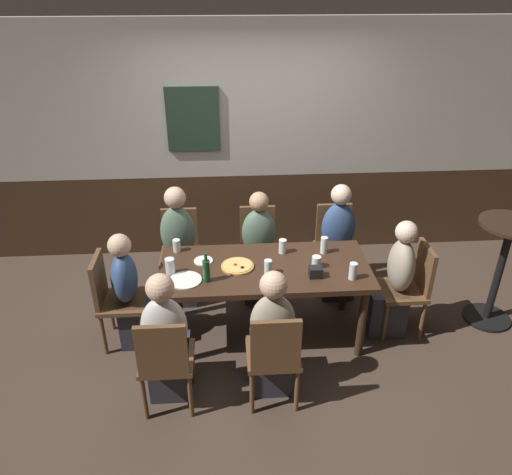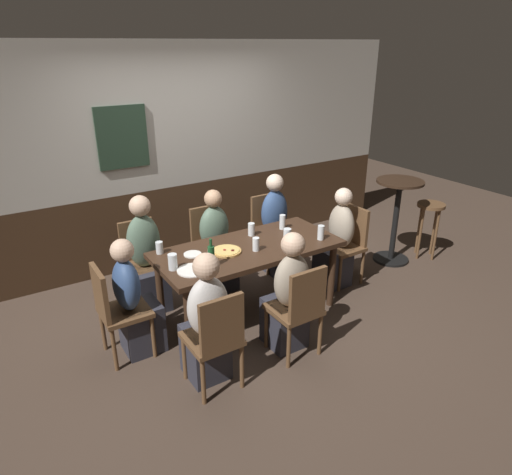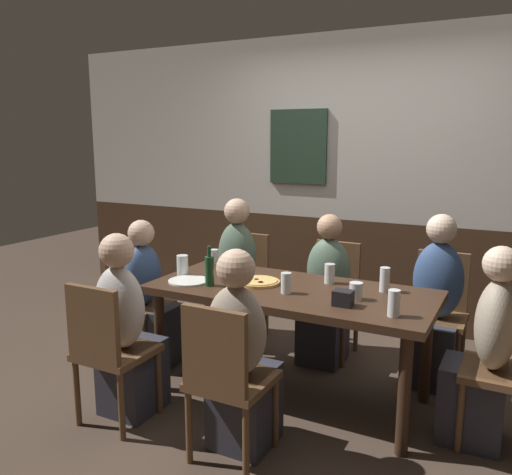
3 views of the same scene
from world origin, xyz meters
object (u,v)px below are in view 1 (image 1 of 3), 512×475
(chair_head_west, at_px, (114,296))
(chair_mid_near, at_px, (274,354))
(person_right_far, at_px, (337,249))
(plate_white_small, at_px, (203,261))
(chair_head_east, at_px, (410,284))
(pint_glass_stout, at_px, (316,263))
(chair_mid_far, at_px, (258,244))
(person_head_west, at_px, (133,298))
(condiment_caddy, at_px, (316,272))
(dining_table, at_px, (265,275))
(pint_glass_pale, at_px, (353,272))
(pizza, at_px, (238,266))
(person_left_near, at_px, (167,345))
(beer_bottle_green, at_px, (206,270))
(person_head_east, at_px, (392,287))
(chair_left_far, at_px, (180,247))
(person_mid_far, at_px, (259,254))
(chair_right_far, at_px, (334,242))
(chair_left_near, at_px, (165,359))
(plate_white_large, at_px, (185,280))
(beer_glass_half, at_px, (268,268))
(pint_glass_amber, at_px, (283,247))
(beer_glass_tall, at_px, (170,267))
(person_left_far, at_px, (179,253))
(tumbler_short, at_px, (177,246))
(side_bar_table, at_px, (501,265))
(person_mid_near, at_px, (272,341))
(tumbler_water, at_px, (324,246))

(chair_head_west, distance_m, chair_mid_near, 1.56)
(person_right_far, relative_size, plate_white_small, 7.11)
(chair_head_east, xyz_separation_m, pint_glass_stout, (-0.88, -0.04, 0.29))
(chair_mid_far, height_order, person_head_west, person_head_west)
(pint_glass_stout, height_order, condiment_caddy, pint_glass_stout)
(dining_table, height_order, pint_glass_pale, pint_glass_pale)
(dining_table, height_order, pizza, pizza)
(chair_head_east, relative_size, person_left_near, 0.77)
(beer_bottle_green, bearing_deg, pint_glass_pale, -2.19)
(person_head_east, bearing_deg, chair_head_west, 180.00)
(chair_left_far, relative_size, plate_white_small, 5.29)
(person_left_near, bearing_deg, condiment_caddy, 21.64)
(chair_mid_far, relative_size, person_mid_far, 0.78)
(chair_right_far, bearing_deg, person_mid_far, -168.45)
(chair_left_near, height_order, plate_white_large, chair_left_near)
(chair_left_far, height_order, person_left_near, person_left_near)
(person_right_far, bearing_deg, pint_glass_stout, -117.07)
(person_left_near, height_order, beer_glass_half, person_left_near)
(pint_glass_pale, height_order, pint_glass_amber, pint_glass_pale)
(person_right_far, height_order, person_mid_far, person_right_far)
(pizza, relative_size, beer_bottle_green, 1.07)
(person_head_west, relative_size, beer_glass_tall, 7.61)
(pint_glass_stout, bearing_deg, plate_white_small, 170.65)
(person_left_far, distance_m, tumbler_short, 0.44)
(chair_mid_far, relative_size, person_head_east, 0.78)
(chair_head_east, relative_size, beer_glass_half, 6.73)
(plate_white_small, relative_size, side_bar_table, 0.16)
(plate_white_small, xyz_separation_m, side_bar_table, (2.71, -0.05, -0.13))
(pizza, bearing_deg, chair_mid_near, -74.16)
(plate_white_large, bearing_deg, chair_left_far, 97.17)
(person_left_far, bearing_deg, person_left_near, -90.00)
(chair_left_far, bearing_deg, person_mid_near, -61.79)
(pint_glass_pale, relative_size, pint_glass_stout, 1.41)
(person_left_far, height_order, person_head_west, person_left_far)
(person_head_west, distance_m, person_mid_far, 1.33)
(dining_table, distance_m, chair_head_east, 1.33)
(chair_mid_far, height_order, pint_glass_amber, chair_mid_far)
(tumbler_water, bearing_deg, pizza, -166.04)
(chair_mid_far, xyz_separation_m, person_left_far, (-0.80, -0.16, 0.02))
(person_left_far, distance_m, beer_bottle_green, 0.97)
(side_bar_table, bearing_deg, plate_white_large, -174.98)
(pizza, relative_size, plate_white_small, 1.70)
(person_head_west, height_order, person_head_east, person_head_east)
(chair_mid_near, distance_m, person_head_west, 1.42)
(chair_mid_near, distance_m, person_right_far, 1.69)
(pint_glass_amber, bearing_deg, chair_right_far, 43.98)
(person_head_west, height_order, tumbler_short, person_head_west)
(chair_right_far, relative_size, chair_mid_far, 1.00)
(person_head_west, xyz_separation_m, pint_glass_stout, (1.60, -0.04, 0.32))
(chair_head_east, relative_size, condiment_caddy, 8.00)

